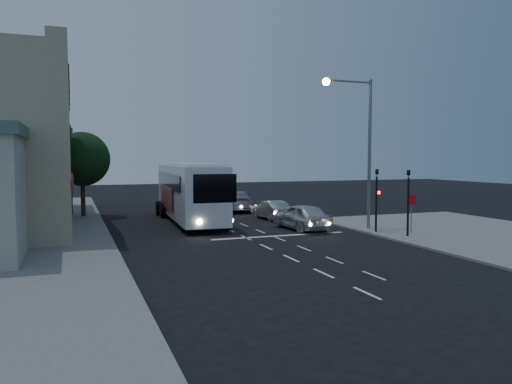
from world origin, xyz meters
name	(u,v)px	position (x,y,z in m)	size (l,w,h in m)	color
ground	(259,244)	(0.00, 0.00, 0.00)	(120.00, 120.00, 0.00)	black
road_markings	(259,233)	(1.29, 3.31, 0.00)	(8.00, 30.55, 0.01)	silver
tour_bus	(189,190)	(-1.36, 9.97, 2.18)	(3.44, 13.29, 4.04)	white
car_suv	(301,216)	(4.23, 3.80, 0.81)	(1.92, 4.76, 1.62)	silver
car_sedan_a	(271,210)	(4.44, 9.19, 0.68)	(1.43, 4.11, 1.35)	#BBBBBB
car_sedan_b	(236,201)	(3.84, 15.40, 0.83)	(2.33, 5.74, 1.66)	#9595A3
traffic_signal_main	(377,192)	(7.60, 0.78, 2.42)	(0.25, 0.35, 4.10)	black
traffic_signal_side	(408,194)	(8.30, -1.20, 2.42)	(0.18, 0.15, 4.10)	black
regulatory_sign	(412,207)	(9.30, -0.24, 1.60)	(0.45, 0.12, 2.20)	slate
streetlight	(360,136)	(7.34, 2.20, 5.73)	(3.32, 0.44, 9.00)	slate
low_building_north	(10,171)	(-13.50, 20.00, 3.39)	(9.40, 9.40, 6.50)	#A29C8F
street_tree	(82,157)	(-8.21, 15.02, 4.50)	(4.00, 4.00, 6.20)	black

